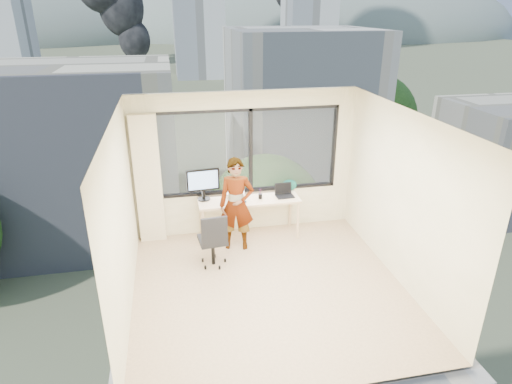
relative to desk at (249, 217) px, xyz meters
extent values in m
cube|color=tan|center=(0.00, -1.66, -0.38)|extent=(4.00, 4.00, 0.01)
cube|color=white|center=(0.00, -1.66, 2.23)|extent=(4.00, 4.00, 0.01)
cube|color=beige|center=(0.00, -3.66, 0.93)|extent=(4.00, 0.01, 2.60)
cube|color=beige|center=(-2.00, -1.66, 0.93)|extent=(0.01, 4.00, 2.60)
cube|color=beige|center=(2.00, -1.66, 0.93)|extent=(0.01, 4.00, 2.60)
cube|color=beige|center=(-1.72, 0.22, 0.77)|extent=(0.45, 0.14, 2.30)
cube|color=beige|center=(0.00, 0.00, 0.00)|extent=(1.80, 0.60, 0.75)
imported|color=#2D2D33|center=(-0.27, -0.35, 0.44)|extent=(0.66, 0.50, 1.63)
cube|color=white|center=(-0.21, 0.17, 0.41)|extent=(0.37, 0.33, 0.08)
cube|color=black|center=(-0.13, -0.14, 0.38)|extent=(0.12, 0.07, 0.01)
cylinder|color=black|center=(0.20, -0.04, 0.42)|extent=(0.08, 0.08, 0.09)
ellipsoid|color=#0C4844|center=(0.80, 0.21, 0.48)|extent=(0.31, 0.22, 0.22)
cube|color=#515B3D|center=(0.00, 118.34, -14.38)|extent=(400.00, 400.00, 0.04)
cube|color=beige|center=(-9.00, 28.34, -7.38)|extent=(16.00, 12.00, 14.00)
cube|color=silver|center=(12.00, 36.34, -6.38)|extent=(14.00, 13.00, 16.00)
cube|color=silver|center=(8.00, 118.34, 0.62)|extent=(13.00, 13.00, 30.00)
cube|color=silver|center=(45.00, 138.34, -1.38)|extent=(15.00, 15.00, 26.00)
ellipsoid|color=slate|center=(100.00, 318.34, -14.38)|extent=(300.00, 220.00, 96.00)
camera|label=1|loc=(-1.27, -7.03, 3.52)|focal=30.74mm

